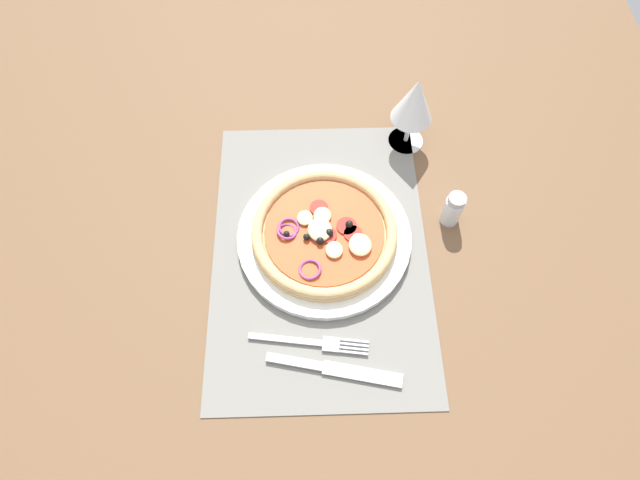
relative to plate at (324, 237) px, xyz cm
name	(u,v)px	position (x,y,z in cm)	size (l,w,h in cm)	color
ground_plane	(320,255)	(2.09, -0.73, -2.30)	(190.00, 140.00, 2.40)	brown
placemat	(320,251)	(2.09, -0.73, -0.90)	(51.39, 34.95, 0.40)	slate
plate	(324,237)	(0.00, 0.00, 0.00)	(28.46, 28.46, 1.40)	silver
pizza	(324,232)	(0.05, 0.03, 1.80)	(23.65, 23.65, 2.66)	tan
fork	(315,343)	(17.58, -1.88, -0.48)	(3.91, 18.04, 0.44)	silver
knife	(335,369)	(21.60, 0.94, -0.44)	(5.67, 19.92, 0.62)	silver
wine_glass	(414,102)	(-20.46, 15.75, 8.96)	(7.20, 7.20, 14.90)	silver
pepper_shaker	(453,209)	(-3.45, 21.25, 2.16)	(3.20, 3.20, 6.70)	silver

